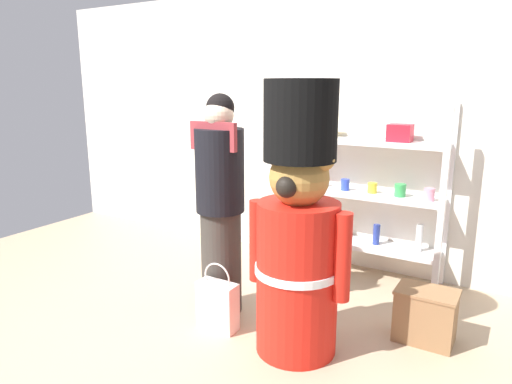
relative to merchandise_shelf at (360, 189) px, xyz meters
The scene contains 7 objects.
ground_plane 2.21m from the merchandise_shelf, 106.26° to the right, with size 6.40×6.40×0.00m, color tan.
back_wall 0.80m from the merchandise_shelf, 159.15° to the left, with size 6.40×0.12×2.60m, color silver.
merchandise_shelf is the anchor object (origin of this frame).
teddy_bear_guard 1.45m from the merchandise_shelf, 86.50° to the right, with size 0.70×0.54×1.74m.
person_shopper 1.41m from the merchandise_shelf, 117.10° to the right, with size 0.37×0.36×1.64m.
shopping_bag 1.69m from the merchandise_shelf, 108.61° to the right, with size 0.29×0.13×0.50m.
display_crate 1.35m from the merchandise_shelf, 48.76° to the right, with size 0.39×0.27×0.36m.
Camera 1 is at (1.85, -1.96, 1.70)m, focal length 32.56 mm.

